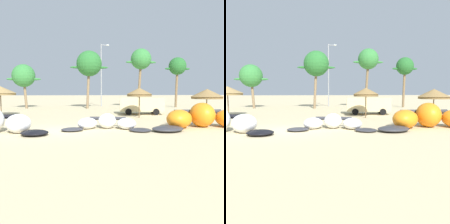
% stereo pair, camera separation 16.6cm
% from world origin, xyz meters
% --- Properties ---
extents(ground_plane, '(260.00, 260.00, 0.00)m').
position_xyz_m(ground_plane, '(0.00, 0.00, 0.00)').
color(ground_plane, beige).
extents(kite_left_of_center, '(5.95, 3.16, 1.01)m').
position_xyz_m(kite_left_of_center, '(3.07, 0.51, 0.39)').
color(kite_left_of_center, '#333338').
rests_on(kite_left_of_center, ground).
extents(kite_center, '(8.51, 3.99, 1.71)m').
position_xyz_m(kite_center, '(9.81, 0.30, 0.65)').
color(kite_center, '#333338').
rests_on(kite_center, ground).
extents(beach_umbrella_near_van, '(3.05, 3.05, 3.01)m').
position_xyz_m(beach_umbrella_near_van, '(-6.85, 9.64, 2.56)').
color(beach_umbrella_near_van, brown).
rests_on(beach_umbrella_near_van, ground).
extents(beach_umbrella_middle, '(2.41, 2.41, 2.83)m').
position_xyz_m(beach_umbrella_middle, '(6.63, 6.63, 2.43)').
color(beach_umbrella_middle, brown).
rests_on(beach_umbrella_middle, ground).
extents(beach_umbrella_near_palms, '(3.06, 3.06, 2.74)m').
position_xyz_m(beach_umbrella_near_palms, '(13.32, 6.71, 2.26)').
color(beach_umbrella_near_palms, brown).
rests_on(beach_umbrella_near_palms, ground).
extents(parked_van, '(4.89, 2.67, 1.84)m').
position_xyz_m(parked_van, '(7.56, 10.18, 1.09)').
color(parked_van, beige).
rests_on(parked_van, ground).
extents(palm_left, '(4.89, 3.26, 6.37)m').
position_xyz_m(palm_left, '(-7.28, 20.22, 4.68)').
color(palm_left, '#7F6647').
rests_on(palm_left, ground).
extents(palm_left_of_gap, '(5.46, 3.64, 8.28)m').
position_xyz_m(palm_left_of_gap, '(2.11, 19.22, 6.39)').
color(palm_left_of_gap, '#7F6647').
rests_on(palm_left_of_gap, ground).
extents(palm_center_left, '(4.63, 3.09, 8.85)m').
position_xyz_m(palm_center_left, '(9.86, 20.05, 7.18)').
color(palm_center_left, brown).
rests_on(palm_center_left, ground).
extents(palm_center_right, '(4.05, 2.70, 7.74)m').
position_xyz_m(palm_center_right, '(15.79, 20.65, 6.25)').
color(palm_center_right, brown).
rests_on(palm_center_right, ground).
extents(lamppost_west_center, '(1.44, 0.24, 10.17)m').
position_xyz_m(lamppost_west_center, '(4.22, 24.03, 5.59)').
color(lamppost_west_center, gray).
rests_on(lamppost_west_center, ground).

